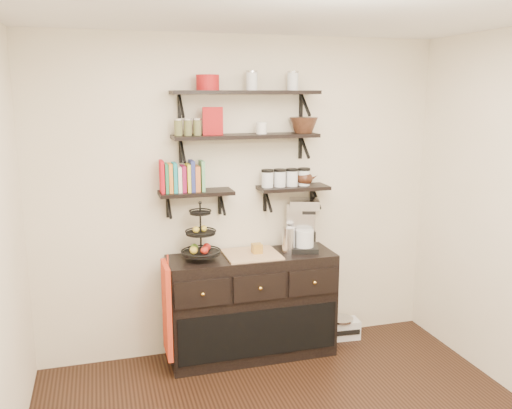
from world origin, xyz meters
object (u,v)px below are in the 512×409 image
object	(u,v)px
coffee_maker	(302,226)
sideboard	(252,306)
fruit_stand	(201,241)
radio	(341,328)

from	to	relation	value
coffee_maker	sideboard	bearing A→B (deg)	-158.49
sideboard	fruit_stand	world-z (taller)	fruit_stand
fruit_stand	coffee_maker	world-z (taller)	fruit_stand
coffee_maker	radio	bearing A→B (deg)	24.14
radio	coffee_maker	bearing A→B (deg)	-169.36
sideboard	radio	size ratio (longest dim) A/B	4.11
coffee_maker	fruit_stand	bearing A→B (deg)	-160.51
sideboard	fruit_stand	xyz separation A→B (m)	(-0.42, 0.00, 0.61)
radio	sideboard	bearing A→B (deg)	-170.74
coffee_maker	radio	xyz separation A→B (m)	(0.42, 0.05, -1.02)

